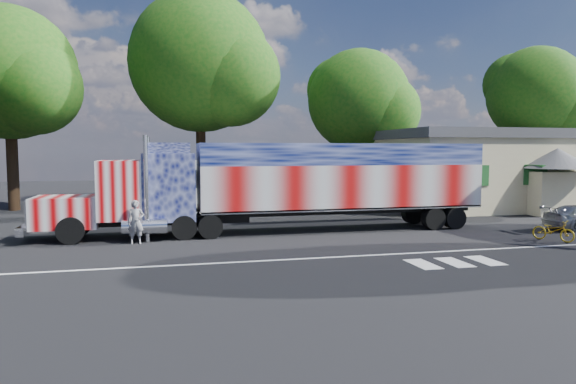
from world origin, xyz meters
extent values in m
plane|color=black|center=(0.00, 0.00, 0.00)|extent=(100.00, 100.00, 0.00)
cube|color=silver|center=(0.00, -3.00, 0.01)|extent=(30.00, 0.15, 0.01)
cube|color=silver|center=(2.80, -4.80, 0.01)|extent=(0.70, 1.60, 0.01)
cube|color=silver|center=(4.00, -4.80, 0.01)|extent=(0.70, 1.60, 0.01)
cube|color=silver|center=(5.20, -4.80, 0.01)|extent=(0.70, 1.60, 0.01)
cube|color=black|center=(-6.48, 3.16, 0.71)|extent=(9.17, 1.02, 0.31)
cube|color=#DB7779|center=(-9.74, 3.16, 1.22)|extent=(2.65, 2.24, 1.32)
cube|color=silver|center=(-11.12, 3.16, 1.22)|extent=(0.12, 1.94, 1.18)
cube|color=silver|center=(-11.32, 3.16, 0.56)|extent=(0.31, 2.55, 0.37)
cube|color=#DB7779|center=(-7.50, 3.16, 2.14)|extent=(1.83, 2.55, 2.55)
cube|color=black|center=(-8.37, 3.16, 2.60)|extent=(0.06, 2.14, 0.92)
cube|color=#4B5189|center=(-5.46, 3.16, 2.24)|extent=(2.24, 2.55, 2.96)
cube|color=#4B5189|center=(-5.46, 3.16, 3.92)|extent=(1.83, 2.45, 0.51)
cylinder|color=silver|center=(-6.38, 4.50, 2.24)|extent=(0.20, 0.20, 4.48)
cylinder|color=silver|center=(-6.38, 1.81, 2.24)|extent=(0.20, 0.20, 4.48)
cylinder|color=silver|center=(-6.48, 4.48, 0.66)|extent=(1.83, 0.67, 0.67)
cylinder|color=silver|center=(-6.48, 1.83, 0.66)|extent=(1.83, 0.67, 0.67)
cylinder|color=black|center=(-9.44, 2.03, 0.56)|extent=(1.12, 0.36, 1.12)
cylinder|color=black|center=(-9.44, 4.28, 0.56)|extent=(1.12, 0.36, 1.12)
cylinder|color=black|center=(-4.85, 2.09, 0.53)|extent=(1.06, 0.56, 1.06)
cylinder|color=black|center=(-4.85, 4.23, 0.53)|extent=(1.06, 0.56, 1.06)
cylinder|color=black|center=(-3.73, 2.09, 0.53)|extent=(1.06, 0.56, 1.06)
cylinder|color=black|center=(-3.73, 4.23, 0.53)|extent=(1.06, 0.56, 1.06)
cube|color=black|center=(2.69, 3.16, 0.97)|extent=(13.25, 1.12, 0.31)
cube|color=#D47575|center=(2.69, 3.16, 2.14)|extent=(13.65, 2.65, 2.04)
cube|color=#404C8D|center=(2.69, 3.16, 3.67)|extent=(13.65, 2.65, 1.02)
cube|color=silver|center=(2.69, 3.16, 1.12)|extent=(13.65, 2.65, 0.12)
cube|color=silver|center=(9.54, 3.16, 2.65)|extent=(0.04, 2.55, 2.96)
cylinder|color=black|center=(7.07, 2.09, 0.53)|extent=(1.06, 0.56, 1.06)
cylinder|color=black|center=(7.07, 4.23, 0.53)|extent=(1.06, 0.56, 1.06)
cylinder|color=black|center=(8.19, 2.09, 0.53)|extent=(1.06, 0.56, 1.06)
cylinder|color=black|center=(8.19, 4.23, 0.53)|extent=(1.06, 0.56, 1.06)
cube|color=white|center=(-3.27, 10.70, 1.62)|extent=(11.14, 2.41, 3.25)
cube|color=black|center=(-3.27, 10.70, 2.23)|extent=(10.77, 2.47, 1.02)
cube|color=black|center=(-3.27, 10.70, 0.42)|extent=(11.14, 2.41, 0.23)
cube|color=black|center=(-8.84, 10.70, 1.76)|extent=(0.06, 2.14, 1.30)
cylinder|color=black|center=(-7.45, 9.54, 0.46)|extent=(0.93, 0.28, 0.93)
cylinder|color=black|center=(-7.45, 11.86, 0.46)|extent=(0.93, 0.28, 0.93)
cylinder|color=black|center=(-0.49, 9.54, 0.46)|extent=(0.93, 0.28, 0.93)
cylinder|color=black|center=(-0.49, 11.86, 0.46)|extent=(0.93, 0.28, 0.93)
cylinder|color=black|center=(0.35, 9.54, 0.46)|extent=(0.93, 0.28, 0.93)
cylinder|color=black|center=(0.35, 11.86, 0.46)|extent=(0.93, 0.28, 0.93)
cube|color=beige|center=(20.00, 11.00, 2.30)|extent=(22.00, 10.00, 4.60)
cube|color=#46464B|center=(20.00, 11.00, 4.90)|extent=(22.40, 10.40, 0.60)
cube|color=#1E5926|center=(12.00, 5.96, 2.40)|extent=(1.60, 0.08, 1.20)
cube|color=#1E5926|center=(16.00, 5.96, 2.40)|extent=(1.60, 0.08, 1.20)
cube|color=beige|center=(17.00, 5.40, 1.30)|extent=(3.00, 1.20, 2.60)
cube|color=#1E5926|center=(17.00, 5.40, 2.90)|extent=(3.40, 1.60, 0.25)
cone|color=#46464B|center=(17.00, 5.40, 3.40)|extent=(4.00, 4.00, 1.20)
imported|color=slate|center=(-6.83, 1.50, 0.91)|extent=(0.68, 0.47, 1.81)
imported|color=gold|center=(10.41, -2.02, 0.45)|extent=(1.34, 1.80, 0.90)
cylinder|color=black|center=(-15.09, 15.89, 3.51)|extent=(0.70, 0.70, 7.01)
sphere|color=#265313|center=(-15.09, 15.89, 8.76)|extent=(8.43, 8.43, 8.43)
sphere|color=#265313|center=(-13.40, 14.63, 7.76)|extent=(5.90, 5.90, 5.90)
cylinder|color=black|center=(8.64, 16.06, 3.03)|extent=(0.70, 0.70, 6.07)
sphere|color=#265313|center=(8.64, 16.06, 7.58)|extent=(7.62, 7.62, 7.62)
sphere|color=#265313|center=(10.17, 14.92, 6.72)|extent=(5.33, 5.33, 5.33)
sphere|color=#265313|center=(7.50, 17.20, 8.45)|extent=(4.95, 4.95, 4.95)
cylinder|color=black|center=(-2.96, 17.86, 4.10)|extent=(0.70, 0.70, 8.20)
sphere|color=#265313|center=(-2.96, 17.86, 10.25)|extent=(10.12, 10.12, 10.12)
sphere|color=#265313|center=(-0.94, 16.34, 9.08)|extent=(7.09, 7.09, 7.09)
sphere|color=#265313|center=(-4.48, 19.38, 11.42)|extent=(6.58, 6.58, 6.58)
cylinder|color=black|center=(24.62, 16.76, 3.41)|extent=(0.70, 0.70, 6.81)
sphere|color=#265313|center=(24.62, 16.76, 8.52)|extent=(7.89, 7.89, 7.89)
sphere|color=#265313|center=(26.19, 15.58, 7.54)|extent=(5.52, 5.52, 5.52)
sphere|color=#265313|center=(23.43, 17.94, 9.49)|extent=(5.13, 5.13, 5.13)
camera|label=1|loc=(-5.69, -20.33, 3.83)|focal=32.00mm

